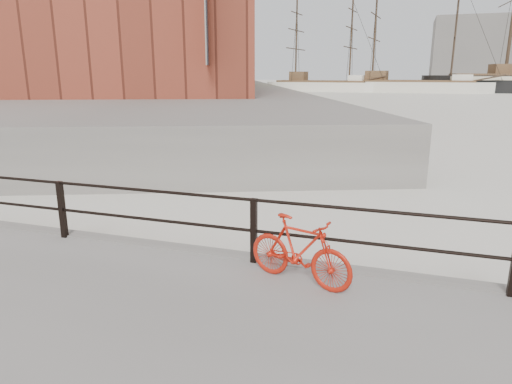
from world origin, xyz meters
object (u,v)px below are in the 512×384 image
Objects in this scene: bicycle at (300,250)px; workboat_far at (188,100)px; workboat_near at (71,108)px; schooner_left at (321,91)px; schooner_mid at (409,92)px.

workboat_far reaches higher than bicycle.
bicycle is 40.69m from workboat_near.
workboat_far is at bearing 136.18° from bicycle.
workboat_near is at bearing -112.08° from workboat_far.
workboat_far is at bearing 60.45° from workboat_near.
bicycle is 77.10m from schooner_left.
bicycle is 50.29m from workboat_far.
workboat_near is at bearing -101.43° from schooner_left.
bicycle is 0.14× the size of workboat_far.
schooner_left reaches higher than bicycle.
workboat_far is (-23.69, 44.35, -0.82)m from bicycle.
workboat_far is (-10.27, -31.56, 0.00)m from schooner_left.
workboat_far is (4.48, 15.00, 0.00)m from workboat_near.
bicycle is at bearing -73.83° from schooner_left.
schooner_mid is 1.28× the size of schooner_left.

